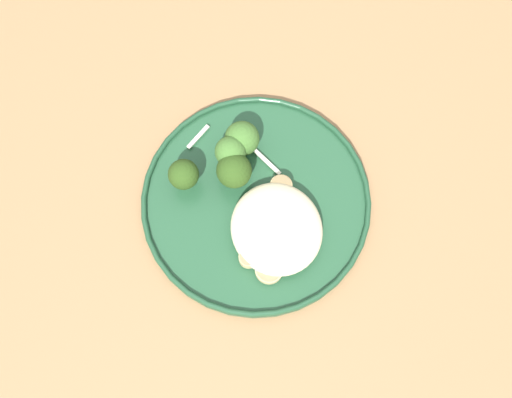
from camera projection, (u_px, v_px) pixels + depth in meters
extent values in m
plane|color=#665B51|center=(254.00, 280.00, 1.49)|extent=(6.00, 6.00, 0.00)
cube|color=#9E754C|center=(253.00, 182.00, 0.81)|extent=(1.40, 1.00, 0.04)
cylinder|color=#235133|center=(256.00, 203.00, 0.77)|extent=(0.29, 0.29, 0.01)
torus|color=#204B2E|center=(256.00, 201.00, 0.77)|extent=(0.29, 0.29, 0.01)
ellipsoid|color=beige|center=(279.00, 228.00, 0.74)|extent=(0.12, 0.11, 0.03)
cylinder|color=beige|center=(308.00, 230.00, 0.75)|extent=(0.02, 0.02, 0.01)
cylinder|color=#988766|center=(309.00, 228.00, 0.74)|extent=(0.02, 0.02, 0.00)
cylinder|color=#E5C689|center=(269.00, 270.00, 0.73)|extent=(0.03, 0.03, 0.01)
cylinder|color=#958159|center=(269.00, 269.00, 0.73)|extent=(0.03, 0.03, 0.00)
cylinder|color=#E5C689|center=(248.00, 258.00, 0.73)|extent=(0.02, 0.02, 0.02)
cylinder|color=#958159|center=(248.00, 256.00, 0.73)|extent=(0.02, 0.02, 0.00)
cylinder|color=#DBB77A|center=(281.00, 187.00, 0.76)|extent=(0.03, 0.03, 0.01)
cylinder|color=#8E774F|center=(281.00, 185.00, 0.76)|extent=(0.03, 0.03, 0.00)
cylinder|color=beige|center=(278.00, 232.00, 0.75)|extent=(0.03, 0.03, 0.01)
cylinder|color=#988766|center=(279.00, 231.00, 0.74)|extent=(0.02, 0.02, 0.00)
cylinder|color=#DBB77A|center=(293.00, 247.00, 0.74)|extent=(0.03, 0.03, 0.01)
cylinder|color=#8E774F|center=(293.00, 246.00, 0.73)|extent=(0.03, 0.03, 0.00)
cylinder|color=#7A994C|center=(186.00, 181.00, 0.77)|extent=(0.02, 0.02, 0.02)
sphere|color=#2D4C19|center=(183.00, 174.00, 0.74)|extent=(0.04, 0.04, 0.04)
cylinder|color=#89A356|center=(235.00, 180.00, 0.77)|extent=(0.01, 0.01, 0.02)
sphere|color=#2D4C19|center=(235.00, 172.00, 0.74)|extent=(0.04, 0.04, 0.04)
cylinder|color=#7A994C|center=(231.00, 160.00, 0.77)|extent=(0.01, 0.01, 0.02)
sphere|color=#42702D|center=(230.00, 152.00, 0.75)|extent=(0.04, 0.04, 0.04)
cylinder|color=#7A994C|center=(246.00, 145.00, 0.78)|extent=(0.02, 0.02, 0.02)
sphere|color=#42702D|center=(246.00, 137.00, 0.76)|extent=(0.04, 0.04, 0.04)
cube|color=silver|center=(266.00, 161.00, 0.78)|extent=(0.05, 0.02, 0.00)
cube|color=silver|center=(198.00, 137.00, 0.79)|extent=(0.02, 0.04, 0.00)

